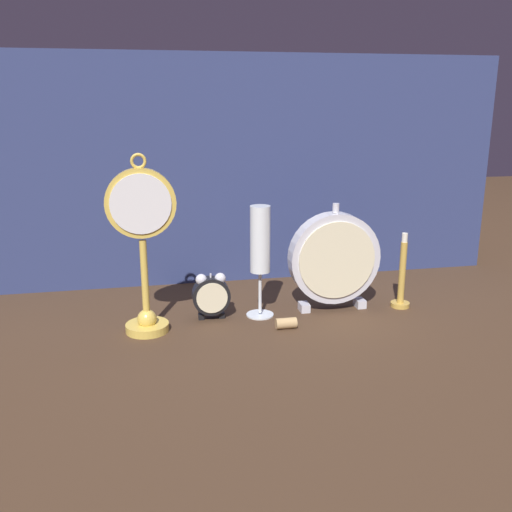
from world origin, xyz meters
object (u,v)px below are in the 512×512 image
Objects in this scene: champagne_flute at (260,247)px; brass_candlestick at (402,282)px; wine_cork at (286,323)px; alarm_clock_twin_bell at (211,294)px; mantel_clock_silver at (334,259)px; pocket_watch_on_stand at (143,245)px.

champagne_flute is 0.33m from brass_candlestick.
alarm_clock_twin_bell is at bearing 149.86° from wine_cork.
mantel_clock_silver is at bearing 0.83° from alarm_clock_twin_bell.
wine_cork is at bearing -30.14° from alarm_clock_twin_bell.
wine_cork is (0.04, -0.08, -0.14)m from champagne_flute.
mantel_clock_silver is 1.40× the size of brass_candlestick.
alarm_clock_twin_bell is 0.42m from brass_candlestick.
brass_candlestick is 0.29m from wine_cork.
champagne_flute is at bearing 114.63° from wine_cork.
champagne_flute is (0.24, 0.04, -0.03)m from pocket_watch_on_stand.
brass_candlestick is (0.56, 0.03, -0.12)m from pocket_watch_on_stand.
mantel_clock_silver reaches higher than alarm_clock_twin_bell.
wine_cork is (0.28, -0.04, -0.17)m from pocket_watch_on_stand.
pocket_watch_on_stand is at bearing -173.70° from mantel_clock_silver.
mantel_clock_silver is at bearing 1.83° from champagne_flute.
pocket_watch_on_stand reaches higher than mantel_clock_silver.
mantel_clock_silver reaches higher than brass_candlestick.
champagne_flute is at bearing 9.35° from pocket_watch_on_stand.
alarm_clock_twin_bell is 0.59× the size of brass_candlestick.
mantel_clock_silver reaches higher than wine_cork.
alarm_clock_twin_bell is 0.42× the size of mantel_clock_silver.
pocket_watch_on_stand reaches higher than wine_cork.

